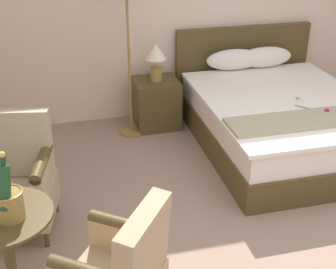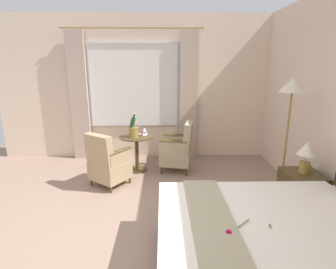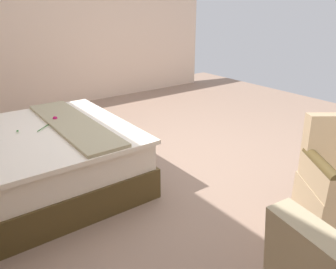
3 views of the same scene
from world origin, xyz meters
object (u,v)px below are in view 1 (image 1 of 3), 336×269
at_px(bed, 277,117).
at_px(nightstand, 156,103).
at_px(bedside_lamp, 156,56).
at_px(armchair_by_window, 18,181).
at_px(side_table_round, 8,247).
at_px(champagne_bucket, 8,200).

relative_size(bed, nightstand, 3.97).
distance_m(nightstand, bedside_lamp, 0.56).
height_order(nightstand, armchair_by_window, armchair_by_window).
bearing_deg(armchair_by_window, side_table_round, -92.81).
bearing_deg(bedside_lamp, armchair_by_window, -132.86).
relative_size(bedside_lamp, armchair_by_window, 0.45).
height_order(bed, armchair_by_window, bed).
xyz_separation_m(champagne_bucket, armchair_by_window, (-0.03, 0.83, -0.38)).
bearing_deg(bed, nightstand, 145.73).
bearing_deg(armchair_by_window, champagne_bucket, -88.20).
distance_m(champagne_bucket, armchair_by_window, 0.91).
height_order(bedside_lamp, armchair_by_window, bedside_lamp).
height_order(nightstand, bedside_lamp, bedside_lamp).
bearing_deg(champagne_bucket, bedside_lamp, 59.13).
bearing_deg(side_table_round, nightstand, 57.49).
xyz_separation_m(bed, champagne_bucket, (-2.58, -1.63, 0.48)).
bearing_deg(side_table_round, armchair_by_window, 87.19).
height_order(bed, champagne_bucket, champagne_bucket).
bearing_deg(side_table_round, champagne_bucket, -37.14).
height_order(bed, side_table_round, bed).
distance_m(nightstand, champagne_bucket, 2.86).
bearing_deg(bed, champagne_bucket, -147.72).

